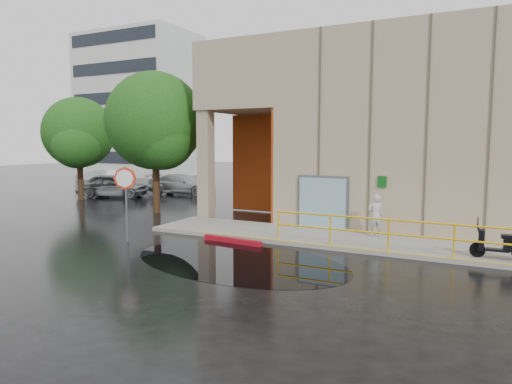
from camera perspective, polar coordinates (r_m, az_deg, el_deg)
ground at (r=13.26m, az=-0.84°, el=-9.37°), size 120.00×120.00×0.00m
sidewalk at (r=16.32m, az=19.47°, el=-6.49°), size 20.00×3.00×0.15m
building at (r=22.33m, az=24.84°, el=7.31°), size 20.00×10.17×8.00m
guardrail at (r=14.85m, az=19.85°, el=-5.36°), size 9.56×0.06×1.03m
distant_building at (r=52.06m, az=-14.26°, el=10.41°), size 12.00×8.08×15.00m
person at (r=17.14m, az=14.71°, el=-2.83°), size 0.67×0.57×1.55m
scooter at (r=15.18m, az=28.20°, el=-4.88°), size 1.56×0.56×1.20m
stop_sign at (r=16.88m, az=-16.01°, el=0.52°), size 0.74×0.40×2.70m
red_curb at (r=16.32m, az=-2.98°, el=-6.08°), size 2.41×0.42×0.18m
puddle at (r=13.94m, az=-2.26°, el=-8.59°), size 7.78×5.47×0.01m
car_a at (r=31.08m, az=-17.50°, el=0.79°), size 4.83×3.36×1.53m
car_b at (r=33.65m, az=-18.30°, el=1.25°), size 5.23×3.06×1.63m
car_c at (r=31.63m, az=-9.24°, el=0.96°), size 5.02×2.66×1.39m
tree_near at (r=23.34m, az=-12.34°, el=8.22°), size 4.86×4.86×7.05m
tree_far at (r=29.99m, az=-21.36°, el=6.61°), size 4.31×4.32×6.31m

